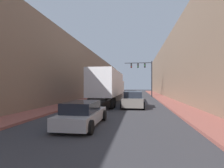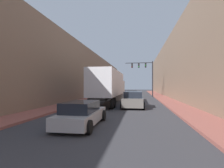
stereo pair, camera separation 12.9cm
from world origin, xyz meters
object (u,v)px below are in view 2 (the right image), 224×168
Objects in this scene: sedan_car at (82,114)px; suv_car at (133,100)px; semi_truck at (110,86)px; traffic_signal_gantry at (146,72)px.

suv_car is at bearing 73.43° from sedan_car.
semi_truck is 2.90× the size of sedan_car.
traffic_signal_gantry is (4.26, 25.85, 4.28)m from sedan_car.
traffic_signal_gantry is (4.73, 13.89, 2.73)m from semi_truck.
sedan_car is at bearing -106.57° from suv_car.
sedan_car is at bearing -87.74° from semi_truck.
sedan_car is at bearing -99.36° from traffic_signal_gantry.
semi_truck reaches higher than sedan_car.
sedan_car is 8.68m from suv_car.
sedan_car is 1.00× the size of suv_car.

